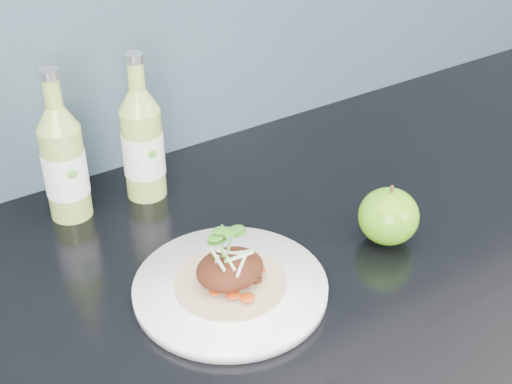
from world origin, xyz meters
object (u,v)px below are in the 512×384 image
dinner_plate (230,288)px  cider_bottle_left (64,163)px  green_apple (389,216)px  cider_bottle_right (143,144)px

dinner_plate → cider_bottle_left: bearing=110.2°
green_apple → cider_bottle_left: cider_bottle_left is taller
cider_bottle_right → green_apple: bearing=-33.1°
cider_bottle_left → cider_bottle_right: size_ratio=1.00×
dinner_plate → green_apple: bearing=-5.3°
dinner_plate → cider_bottle_right: bearing=87.0°
cider_bottle_left → green_apple: bearing=-20.8°
dinner_plate → green_apple: 0.26m
dinner_plate → cider_bottle_left: size_ratio=1.31×
green_apple → cider_bottle_left: 0.49m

